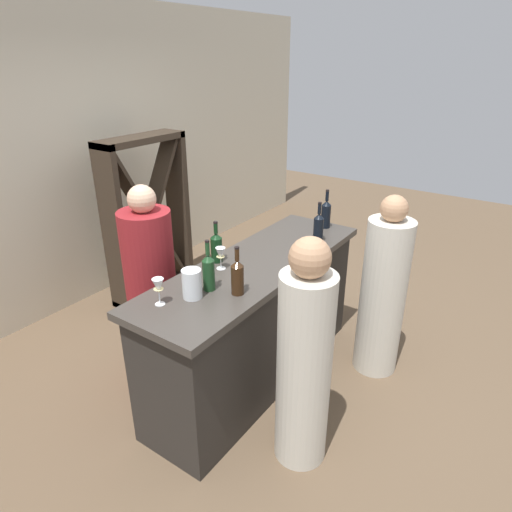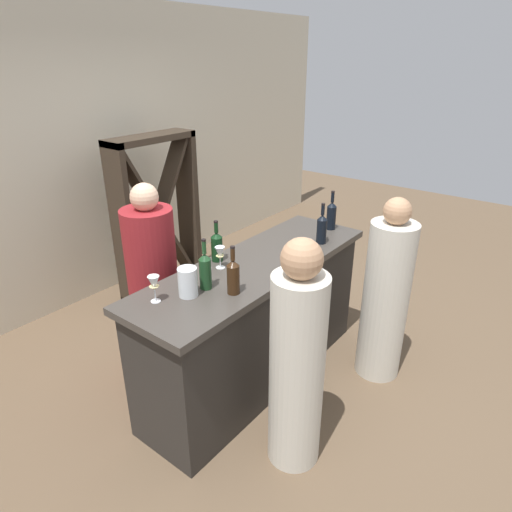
% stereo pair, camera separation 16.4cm
% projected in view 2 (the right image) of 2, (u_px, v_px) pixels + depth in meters
% --- Properties ---
extents(ground_plane, '(12.00, 12.00, 0.00)m').
position_uv_depth(ground_plane, '(256.00, 375.00, 3.53)').
color(ground_plane, brown).
extents(back_wall, '(8.00, 0.10, 2.80)m').
position_uv_depth(back_wall, '(71.00, 161.00, 4.19)').
color(back_wall, beige).
rests_on(back_wall, ground).
extents(bar_counter, '(2.05, 0.64, 0.98)m').
position_uv_depth(bar_counter, '(256.00, 322.00, 3.33)').
color(bar_counter, '#2A2723').
rests_on(bar_counter, ground).
extents(wine_rack, '(0.91, 0.28, 1.63)m').
position_uv_depth(wine_rack, '(158.00, 218.00, 4.49)').
color(wine_rack, '#33281E').
rests_on(wine_rack, ground).
extents(wine_bottle_leftmost_olive_green, '(0.08, 0.08, 0.33)m').
position_uv_depth(wine_bottle_leftmost_olive_green, '(205.00, 270.00, 2.74)').
color(wine_bottle_leftmost_olive_green, '#193D1E').
rests_on(wine_bottle_leftmost_olive_green, bar_counter).
extents(wine_bottle_second_left_amber_brown, '(0.08, 0.08, 0.31)m').
position_uv_depth(wine_bottle_second_left_amber_brown, '(233.00, 276.00, 2.68)').
color(wine_bottle_second_left_amber_brown, '#331E0F').
rests_on(wine_bottle_second_left_amber_brown, bar_counter).
extents(wine_bottle_center_dark_green, '(0.08, 0.08, 0.30)m').
position_uv_depth(wine_bottle_center_dark_green, '(217.00, 246.00, 3.11)').
color(wine_bottle_center_dark_green, black).
rests_on(wine_bottle_center_dark_green, bar_counter).
extents(wine_bottle_second_right_near_black, '(0.08, 0.08, 0.32)m').
position_uv_depth(wine_bottle_second_right_near_black, '(322.00, 228.00, 3.40)').
color(wine_bottle_second_right_near_black, black).
rests_on(wine_bottle_second_right_near_black, bar_counter).
extents(wine_bottle_rightmost_near_black, '(0.08, 0.08, 0.32)m').
position_uv_depth(wine_bottle_rightmost_near_black, '(331.00, 215.00, 3.68)').
color(wine_bottle_rightmost_near_black, black).
rests_on(wine_bottle_rightmost_near_black, bar_counter).
extents(wine_glass_near_left, '(0.07, 0.07, 0.14)m').
position_uv_depth(wine_glass_near_left, '(308.00, 246.00, 3.17)').
color(wine_glass_near_left, white).
rests_on(wine_glass_near_left, bar_counter).
extents(wine_glass_near_center, '(0.07, 0.07, 0.17)m').
position_uv_depth(wine_glass_near_center, '(154.00, 284.00, 2.59)').
color(wine_glass_near_center, white).
rests_on(wine_glass_near_center, bar_counter).
extents(wine_glass_near_right, '(0.07, 0.07, 0.15)m').
position_uv_depth(wine_glass_near_right, '(220.00, 254.00, 3.01)').
color(wine_glass_near_right, white).
rests_on(wine_glass_near_right, bar_counter).
extents(water_pitcher, '(0.12, 0.12, 0.18)m').
position_uv_depth(water_pitcher, '(188.00, 282.00, 2.67)').
color(water_pitcher, silver).
rests_on(water_pitcher, bar_counter).
extents(person_left_guest, '(0.40, 0.40, 1.47)m').
position_uv_depth(person_left_guest, '(297.00, 365.00, 2.56)').
color(person_left_guest, beige).
rests_on(person_left_guest, ground).
extents(person_center_guest, '(0.36, 0.36, 1.43)m').
position_uv_depth(person_center_guest, '(386.00, 298.00, 3.33)').
color(person_center_guest, beige).
rests_on(person_center_guest, ground).
extents(person_server_behind, '(0.38, 0.38, 1.51)m').
position_uv_depth(person_server_behind, '(154.00, 289.00, 3.38)').
color(person_server_behind, maroon).
rests_on(person_server_behind, ground).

